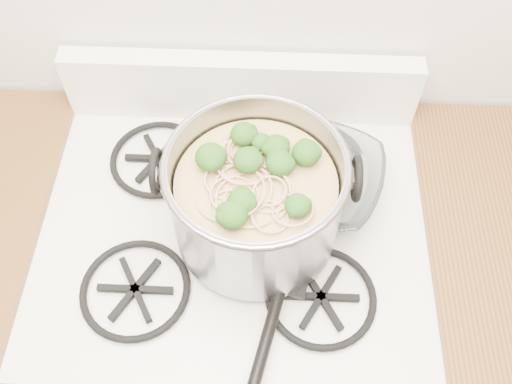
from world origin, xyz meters
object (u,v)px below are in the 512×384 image
stock_pot (256,200)px  glass_bowl (315,184)px  gas_range (239,315)px  spatula (287,265)px

stock_pot → glass_bowl: bearing=40.7°
stock_pot → glass_bowl: (0.11, 0.10, -0.09)m
gas_range → stock_pot: (0.05, -0.01, 0.59)m
stock_pot → glass_bowl: 0.17m
glass_bowl → spatula: bearing=-106.3°
gas_range → stock_pot: 0.59m
spatula → glass_bowl: size_ratio=2.99×
stock_pot → glass_bowl: size_ratio=3.37×
gas_range → spatula: 0.52m
gas_range → stock_pot: size_ratio=2.65×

